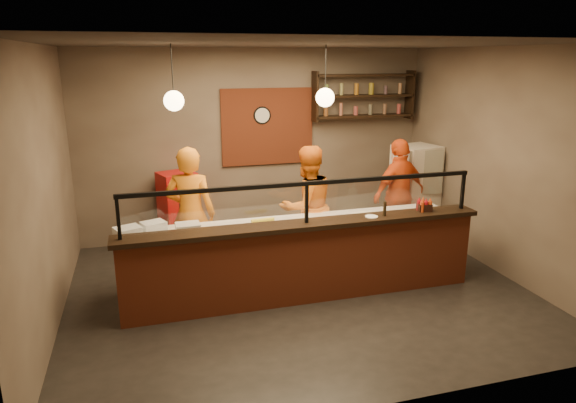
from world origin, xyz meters
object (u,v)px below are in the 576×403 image
object	(u,v)px
pizza_dough	(367,217)
condiment_caddy	(424,207)
pepper_mill	(385,209)
cook_left	(191,214)
fridge	(414,191)
red_cooler	(178,210)
cook_right	(399,194)
cook_mid	(307,207)
wall_clock	(262,115)

from	to	relation	value
pizza_dough	condiment_caddy	size ratio (longest dim) A/B	2.90
pepper_mill	cook_left	bearing A→B (deg)	154.48
pizza_dough	pepper_mill	size ratio (longest dim) A/B	2.74
fridge	cook_left	bearing A→B (deg)	-179.61
cook_left	red_cooler	bearing A→B (deg)	-66.87
red_cooler	condiment_caddy	size ratio (longest dim) A/B	7.12
pizza_dough	pepper_mill	xyz separation A→B (m)	(0.02, -0.46, 0.25)
cook_right	pepper_mill	size ratio (longest dim) A/B	9.64
red_cooler	fridge	bearing A→B (deg)	-26.66
red_cooler	pizza_dough	xyz separation A→B (m)	(2.44, -2.00, 0.28)
cook_mid	cook_right	size ratio (longest dim) A/B	1.01
cook_right	fridge	size ratio (longest dim) A/B	1.13
wall_clock	condiment_caddy	distance (m)	3.30
cook_mid	condiment_caddy	distance (m)	1.71
pizza_dough	cook_mid	bearing A→B (deg)	133.46
cook_right	red_cooler	size ratio (longest dim) A/B	1.43
wall_clock	fridge	size ratio (longest dim) A/B	0.19
wall_clock	pizza_dough	size ratio (longest dim) A/B	0.58
cook_left	cook_right	size ratio (longest dim) A/B	1.05
pizza_dough	condiment_caddy	bearing A→B (deg)	-32.79
fridge	pizza_dough	size ratio (longest dim) A/B	3.11
pepper_mill	wall_clock	bearing A→B (deg)	109.10
cook_mid	pepper_mill	distance (m)	1.36
wall_clock	fridge	xyz separation A→B (m)	(2.50, -0.87, -1.30)
fridge	pepper_mill	size ratio (longest dim) A/B	8.52
wall_clock	cook_left	bearing A→B (deg)	-130.94
cook_left	cook_mid	xyz separation A→B (m)	(1.71, 0.02, -0.04)
fridge	pizza_dough	world-z (taller)	fridge
fridge	red_cooler	world-z (taller)	fridge
cook_mid	pepper_mill	bearing A→B (deg)	105.75
wall_clock	condiment_caddy	bearing A→B (deg)	-59.94
condiment_caddy	cook_mid	bearing A→B (deg)	139.52
cook_right	fridge	distance (m)	0.72
pizza_dough	cook_right	bearing A→B (deg)	44.32
cook_left	cook_mid	world-z (taller)	cook_left
cook_right	wall_clock	bearing A→B (deg)	-52.57
cook_mid	fridge	distance (m)	2.34
cook_mid	red_cooler	xyz separation A→B (m)	(-1.78, 1.31, -0.28)
cook_left	pizza_dough	world-z (taller)	cook_left
wall_clock	cook_left	size ratio (longest dim) A/B	0.16
cook_mid	pepper_mill	size ratio (longest dim) A/B	9.71
cook_right	condiment_caddy	xyz separation A→B (m)	(-0.38, -1.39, 0.20)
cook_mid	red_cooler	bearing A→B (deg)	-50.85
wall_clock	pepper_mill	bearing A→B (deg)	-70.90
pizza_dough	red_cooler	bearing A→B (deg)	140.65
fridge	wall_clock	bearing A→B (deg)	150.10
cook_mid	red_cooler	distance (m)	2.23
fridge	condiment_caddy	xyz separation A→B (m)	(-0.93, -1.85, 0.31)
cook_mid	cook_right	distance (m)	1.69
red_cooler	pepper_mill	world-z (taller)	red_cooler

